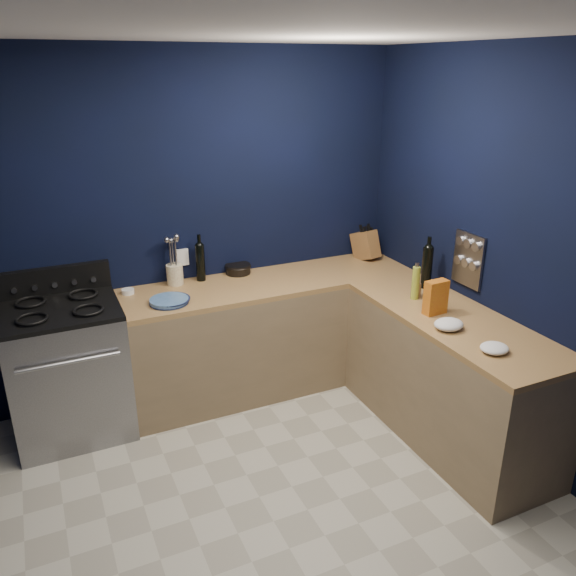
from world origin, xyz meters
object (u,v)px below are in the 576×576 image
knife_block (365,245)px  crouton_bag (436,297)px  plate_stack (169,301)px  gas_range (69,373)px  utensil_crock (175,275)px

knife_block → crouton_bag: knife_block is taller
plate_stack → crouton_bag: bearing=-30.1°
gas_range → knife_block: size_ratio=3.95×
gas_range → knife_block: knife_block is taller
plate_stack → crouton_bag: crouton_bag is taller
utensil_crock → crouton_bag: bearing=-41.1°
gas_range → utensil_crock: 1.02m
gas_range → crouton_bag: bearing=-24.1°
plate_stack → utensil_crock: size_ratio=1.73×
gas_range → utensil_crock: size_ratio=5.90×
gas_range → plate_stack: plate_stack is taller
utensil_crock → plate_stack: bearing=-111.0°
gas_range → plate_stack: size_ratio=3.41×
gas_range → crouton_bag: crouton_bag is taller
gas_range → plate_stack: bearing=-8.7°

